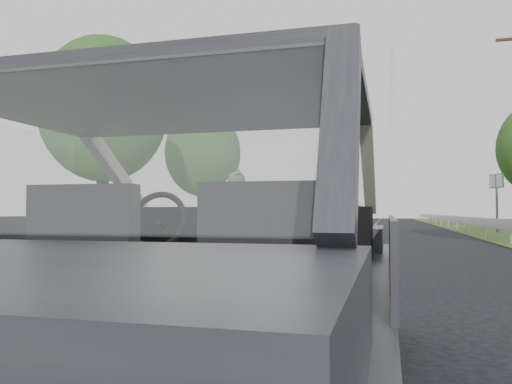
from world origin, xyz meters
The scene contains 10 objects.
subject_car centered at (0.00, 0.00, 0.72)m, with size 1.80×4.00×1.45m, color #202129.
dashboard centered at (0.00, 0.62, 0.85)m, with size 1.58×0.45×0.30m, color black.
driver_seat centered at (-0.40, -0.29, 0.88)m, with size 0.50×0.72×0.42m, color black.
passenger_seat centered at (0.40, -0.29, 0.88)m, with size 0.50×0.72×0.42m, color black.
steering_wheel centered at (-0.40, 0.33, 0.92)m, with size 0.36×0.36×0.04m, color black.
cat centered at (0.23, 0.63, 1.08)m, with size 0.53×0.16×0.24m, color gray.
other_car centered at (-1.36, 15.72, 0.83)m, with size 2.00×5.06×1.66m, color #B5B5B6.
highway_sign centered at (5.75, 22.72, 1.35)m, with size 0.11×1.08×2.70m, color #185D24.
tree_5 centered at (-10.87, 16.56, 4.13)m, with size 5.45×5.45×8.25m, color #2F6020, non-canonical shape.
tree_6 centered at (-9.80, 25.64, 3.44)m, with size 4.53×4.53×6.87m, color #2F6020, non-canonical shape.
Camera 1 is at (0.88, -2.30, 0.97)m, focal length 35.00 mm.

